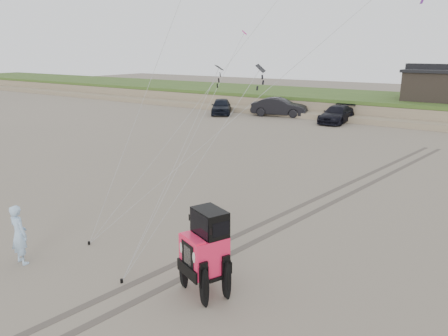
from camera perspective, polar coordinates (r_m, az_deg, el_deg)
The scene contains 11 objects.
ground at distance 13.69m, azimuth -10.33°, elevation -12.80°, with size 160.00×160.00×0.00m, color #6B6054.
dune_ridge at distance 47.07m, azimuth 23.83°, elevation 7.19°, with size 160.00×14.25×1.73m.
cabin at distance 46.02m, azimuth 26.49°, elevation 9.77°, with size 6.40×5.40×3.35m.
truck_a at distance 44.64m, azimuth -0.37°, elevation 8.07°, with size 1.88×4.68×1.59m, color black.
truck_b at distance 43.65m, azimuth 7.23°, elevation 7.91°, with size 1.89×5.42×1.78m, color black.
truck_c at distance 40.62m, azimuth 14.50°, elevation 6.81°, with size 2.11×5.20×1.51m, color black.
jeep at distance 11.86m, azimuth -2.57°, elevation -12.04°, with size 2.19×5.07×1.89m, color #FF214F, non-canonical shape.
man at distance 14.79m, azimuth -25.20°, elevation -7.86°, with size 0.69×0.45×1.88m, color #93C7E4.
stake_main at distance 15.62m, azimuth -17.23°, elevation -9.34°, with size 0.08×0.08×0.12m, color black.
stake_aux at distance 13.05m, azimuth -13.24°, elevation -14.16°, with size 0.08×0.08×0.12m, color black.
tire_tracks at distance 18.85m, azimuth 11.64°, elevation -4.85°, with size 5.22×29.74×0.01m.
Camera 1 is at (8.70, -8.42, 6.38)m, focal length 35.00 mm.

